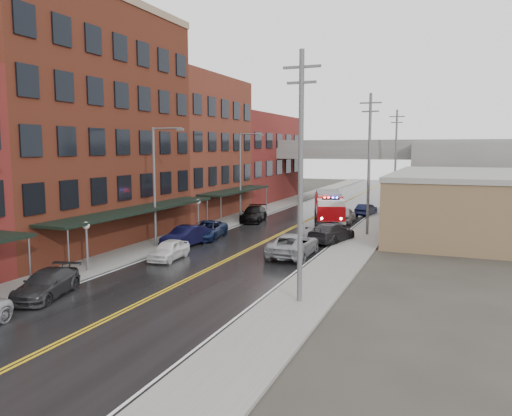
% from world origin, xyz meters
% --- Properties ---
extents(road, '(11.00, 160.00, 0.02)m').
position_xyz_m(road, '(0.00, 30.00, 0.01)').
color(road, black).
rests_on(road, ground).
extents(sidewalk_left, '(3.00, 160.00, 0.15)m').
position_xyz_m(sidewalk_left, '(-7.30, 30.00, 0.07)').
color(sidewalk_left, slate).
rests_on(sidewalk_left, ground).
extents(sidewalk_right, '(3.00, 160.00, 0.15)m').
position_xyz_m(sidewalk_right, '(7.30, 30.00, 0.07)').
color(sidewalk_right, slate).
rests_on(sidewalk_right, ground).
extents(curb_left, '(0.30, 160.00, 0.15)m').
position_xyz_m(curb_left, '(-5.65, 30.00, 0.07)').
color(curb_left, gray).
rests_on(curb_left, ground).
extents(curb_right, '(0.30, 160.00, 0.15)m').
position_xyz_m(curb_right, '(5.65, 30.00, 0.07)').
color(curb_right, gray).
rests_on(curb_right, ground).
extents(brick_building_b, '(9.00, 20.00, 18.00)m').
position_xyz_m(brick_building_b, '(-13.30, 23.00, 9.00)').
color(brick_building_b, '#4F1F15').
rests_on(brick_building_b, ground).
extents(brick_building_c, '(9.00, 15.00, 15.00)m').
position_xyz_m(brick_building_c, '(-13.30, 40.50, 7.50)').
color(brick_building_c, brown).
rests_on(brick_building_c, ground).
extents(brick_building_far, '(9.00, 20.00, 12.00)m').
position_xyz_m(brick_building_far, '(-13.30, 58.00, 6.00)').
color(brick_building_far, maroon).
rests_on(brick_building_far, ground).
extents(tan_building, '(14.00, 22.00, 5.00)m').
position_xyz_m(tan_building, '(16.00, 40.00, 2.50)').
color(tan_building, brown).
rests_on(tan_building, ground).
extents(right_far_block, '(18.00, 30.00, 8.00)m').
position_xyz_m(right_far_block, '(18.00, 70.00, 4.00)').
color(right_far_block, slate).
rests_on(right_far_block, ground).
extents(awning_1, '(2.60, 18.00, 3.09)m').
position_xyz_m(awning_1, '(-7.49, 23.00, 2.99)').
color(awning_1, black).
rests_on(awning_1, ground).
extents(awning_2, '(2.60, 13.00, 3.09)m').
position_xyz_m(awning_2, '(-7.49, 40.50, 2.99)').
color(awning_2, black).
rests_on(awning_2, ground).
extents(globe_lamp_1, '(0.44, 0.44, 3.12)m').
position_xyz_m(globe_lamp_1, '(-6.40, 16.00, 2.31)').
color(globe_lamp_1, '#59595B').
rests_on(globe_lamp_1, ground).
extents(globe_lamp_2, '(0.44, 0.44, 3.12)m').
position_xyz_m(globe_lamp_2, '(-6.40, 30.00, 2.31)').
color(globe_lamp_2, '#59595B').
rests_on(globe_lamp_2, ground).
extents(street_lamp_1, '(2.64, 0.22, 9.00)m').
position_xyz_m(street_lamp_1, '(-6.55, 24.00, 5.19)').
color(street_lamp_1, '#59595B').
rests_on(street_lamp_1, ground).
extents(street_lamp_2, '(2.64, 0.22, 9.00)m').
position_xyz_m(street_lamp_2, '(-6.55, 40.00, 5.19)').
color(street_lamp_2, '#59595B').
rests_on(street_lamp_2, ground).
extents(utility_pole_0, '(1.80, 0.24, 12.00)m').
position_xyz_m(utility_pole_0, '(7.20, 15.00, 6.31)').
color(utility_pole_0, '#59595B').
rests_on(utility_pole_0, ground).
extents(utility_pole_1, '(1.80, 0.24, 12.00)m').
position_xyz_m(utility_pole_1, '(7.20, 35.00, 6.31)').
color(utility_pole_1, '#59595B').
rests_on(utility_pole_1, ground).
extents(utility_pole_2, '(1.80, 0.24, 12.00)m').
position_xyz_m(utility_pole_2, '(7.20, 55.00, 6.31)').
color(utility_pole_2, '#59595B').
rests_on(utility_pole_2, ground).
extents(overpass, '(40.00, 10.00, 7.50)m').
position_xyz_m(overpass, '(0.00, 62.00, 5.99)').
color(overpass, slate).
rests_on(overpass, ground).
extents(fire_truck, '(5.09, 8.68, 3.02)m').
position_xyz_m(fire_truck, '(2.33, 41.34, 1.64)').
color(fire_truck, '#B1080D').
rests_on(fire_truck, ground).
extents(parked_car_left_3, '(3.07, 4.98, 1.35)m').
position_xyz_m(parked_car_left_3, '(-5.00, 11.30, 0.67)').
color(parked_car_left_3, '#262629').
rests_on(parked_car_left_3, ground).
extents(parked_car_left_4, '(1.86, 4.04, 1.34)m').
position_xyz_m(parked_car_left_4, '(-3.75, 20.92, 0.67)').
color(parked_car_left_4, white).
rests_on(parked_car_left_4, ground).
extents(parked_car_left_5, '(2.19, 4.84, 1.54)m').
position_xyz_m(parked_car_left_5, '(-5.00, 25.42, 0.77)').
color(parked_car_left_5, black).
rests_on(parked_car_left_5, ground).
extents(parked_car_left_6, '(3.12, 5.51, 1.45)m').
position_xyz_m(parked_car_left_6, '(-5.00, 28.80, 0.73)').
color(parked_car_left_6, '#111D41').
rests_on(parked_car_left_6, ground).
extents(parked_car_left_7, '(3.17, 5.65, 1.55)m').
position_xyz_m(parked_car_left_7, '(-4.98, 39.20, 0.77)').
color(parked_car_left_7, black).
rests_on(parked_car_left_7, ground).
extents(parked_car_right_0, '(2.89, 5.91, 1.62)m').
position_xyz_m(parked_car_right_0, '(3.71, 24.99, 0.81)').
color(parked_car_right_0, gray).
rests_on(parked_car_right_0, ground).
extents(parked_car_right_1, '(3.29, 5.69, 1.55)m').
position_xyz_m(parked_car_right_1, '(5.00, 31.09, 0.78)').
color(parked_car_right_1, black).
rests_on(parked_car_right_1, ground).
extents(parked_car_right_2, '(2.16, 4.82, 1.61)m').
position_xyz_m(parked_car_right_2, '(3.81, 41.80, 0.80)').
color(parked_car_right_2, '#B7B7B7').
rests_on(parked_car_right_2, ground).
extents(parked_car_right_3, '(1.95, 4.19, 1.33)m').
position_xyz_m(parked_car_right_3, '(5.00, 47.80, 0.66)').
color(parked_car_right_3, black).
rests_on(parked_car_right_3, ground).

